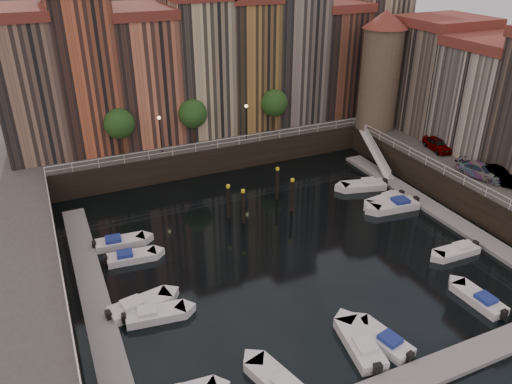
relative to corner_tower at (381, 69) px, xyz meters
name	(u,v)px	position (x,y,z in m)	size (l,w,h in m)	color
ground	(282,242)	(-20.00, -14.50, -10.19)	(200.00, 200.00, 0.00)	black
quay_far	(191,132)	(-20.00, 11.50, -8.69)	(80.00, 20.00, 3.00)	black
dock_left	(94,295)	(-36.20, -15.50, -10.02)	(2.00, 28.00, 0.35)	gray
dock_right	(434,209)	(-3.80, -15.50, -10.02)	(2.00, 28.00, 0.35)	gray
dock_near	(410,380)	(-20.00, -31.50, -10.02)	(30.00, 2.00, 0.35)	gray
mountains	(98,6)	(-18.28, 95.50, -2.28)	(145.00, 100.00, 18.00)	#2D382D
far_terrace	(220,60)	(-16.69, 9.00, 0.76)	(48.70, 10.30, 17.50)	#876956
right_terrace	(493,91)	(6.50, -10.70, -0.64)	(9.30, 24.30, 14.00)	#796A5B
corner_tower	(381,69)	(0.00, 0.00, 0.00)	(5.20, 5.20, 13.80)	#6B5B4C
promenade_trees	(198,113)	(-21.33, 3.70, -3.61)	(21.20, 3.20, 5.20)	black
street_lamps	(205,121)	(-21.00, 2.70, -4.30)	(10.36, 0.36, 4.18)	black
railings	(259,181)	(-20.00, -9.62, -6.41)	(36.08, 34.04, 0.52)	white
gangway	(376,152)	(-2.90, -4.50, -8.28)	(2.78, 8.32, 3.73)	white
mooring_pilings	(261,197)	(-19.47, -8.82, -8.54)	(6.43, 3.43, 3.78)	black
boat_left_1	(154,315)	(-32.67, -19.61, -9.85)	(4.48, 2.13, 1.01)	silver
boat_left_2	(139,306)	(-33.45, -18.28, -9.83)	(4.84, 2.49, 1.09)	silver
boat_left_3	(131,257)	(-32.72, -11.80, -9.87)	(4.28, 1.89, 0.97)	silver
boat_left_4	(119,242)	(-33.18, -9.19, -9.85)	(4.47, 1.92, 1.01)	silver
boat_right_1	(457,251)	(-7.37, -22.24, -9.87)	(4.21, 1.61, 0.96)	silver
boat_right_2	(395,206)	(-7.10, -13.70, -9.81)	(5.07, 2.27, 1.14)	silver
boat_right_3	(386,200)	(-7.14, -12.32, -9.85)	(4.59, 2.15, 1.03)	silver
boat_right_4	(364,185)	(-7.25, -8.70, -9.81)	(5.04, 2.86, 1.13)	silver
boat_near_0	(280,383)	(-27.38, -28.67, -9.83)	(2.90, 4.86, 1.09)	silver
boat_near_1	(361,345)	(-21.17, -28.02, -9.81)	(2.51, 5.02, 1.13)	silver
boat_near_2	(384,340)	(-19.50, -28.26, -9.85)	(2.46, 4.53, 1.02)	silver
boat_near_3	(480,299)	(-10.55, -27.75, -9.86)	(1.77, 4.38, 1.00)	silver
car_a	(437,145)	(1.66, -9.09, -6.50)	(1.64, 4.09, 1.39)	gray
car_b	(498,176)	(1.38, -17.59, -6.52)	(1.42, 4.06, 1.34)	gray
car_c	(480,172)	(0.55, -16.21, -6.51)	(1.91, 4.71, 1.37)	gray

